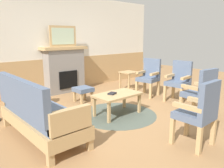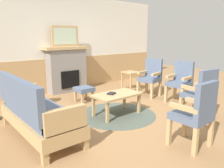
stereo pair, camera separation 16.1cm
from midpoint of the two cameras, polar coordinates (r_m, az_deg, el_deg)
ground_plane at (r=4.72m, az=3.74°, el=-7.24°), size 14.00×14.00×0.00m
wall_back at (r=6.57m, az=-12.16°, el=9.75°), size 7.20×0.14×2.70m
fireplace at (r=6.42m, az=-10.84°, el=3.84°), size 1.30×0.44×1.28m
framed_picture at (r=6.35m, az=-11.18°, el=11.96°), size 0.80×0.04×0.56m
couch at (r=3.68m, az=-17.63°, el=-7.02°), size 0.70×1.80×0.98m
coffee_table at (r=4.46m, az=2.25°, el=-3.19°), size 0.96×0.56×0.44m
round_rug at (r=4.58m, az=2.21°, el=-7.80°), size 1.59×1.59×0.01m
book_on_table at (r=4.41m, az=0.89°, el=-2.44°), size 0.20×0.18×0.03m
footstool at (r=5.41m, az=-6.37°, el=-1.58°), size 0.40×0.40×0.36m
armchair_near_fireplace at (r=5.97m, az=10.75°, el=2.10°), size 0.55×0.55×0.98m
armchair_by_window_left at (r=5.60m, az=18.02°, el=1.02°), size 0.52×0.52×0.98m
armchair_front_left at (r=3.37m, az=22.10°, el=-6.61°), size 0.48×0.48×0.98m
armchair_front_center at (r=4.55m, az=22.91°, el=-1.89°), size 0.54×0.54×0.98m
side_table at (r=6.49m, az=5.59°, el=2.14°), size 0.44×0.44×0.55m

